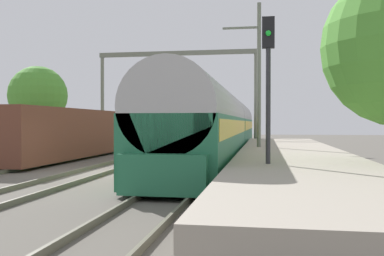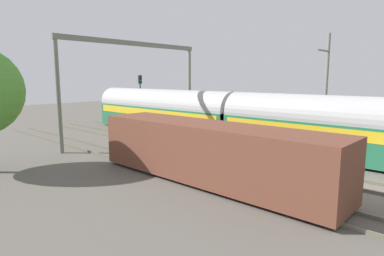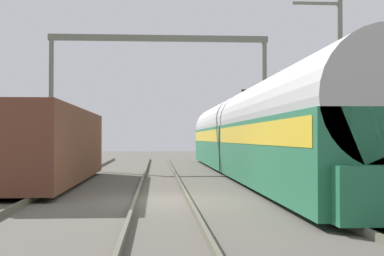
% 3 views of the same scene
% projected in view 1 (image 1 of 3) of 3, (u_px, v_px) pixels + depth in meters
% --- Properties ---
extents(ground, '(120.00, 120.00, 0.00)m').
position_uv_depth(ground, '(94.00, 173.00, 17.92)').
color(ground, '#5A554D').
extents(track_west, '(1.52, 60.00, 0.16)m').
position_uv_depth(track_west, '(94.00, 171.00, 17.92)').
color(track_west, '#605F4D').
rests_on(track_west, ground).
extents(track_east, '(1.52, 60.00, 0.16)m').
position_uv_depth(track_east, '(196.00, 173.00, 17.21)').
color(track_east, '#605F4D').
rests_on(track_east, ground).
extents(platform, '(4.40, 28.00, 0.90)m').
position_uv_depth(platform, '(291.00, 161.00, 18.54)').
color(platform, '#A39989').
rests_on(platform, ground).
extents(passenger_train, '(2.93, 32.85, 3.82)m').
position_uv_depth(passenger_train, '(222.00, 125.00, 27.65)').
color(passenger_train, '#236B47').
rests_on(passenger_train, ground).
extents(freight_car, '(2.80, 13.00, 2.70)m').
position_uv_depth(freight_car, '(62.00, 134.00, 24.42)').
color(freight_car, brown).
rests_on(freight_car, ground).
extents(person_crossing, '(0.27, 0.42, 1.73)m').
position_uv_depth(person_crossing, '(247.00, 136.00, 35.13)').
color(person_crossing, '#2D2D2D').
rests_on(person_crossing, ground).
extents(railway_signal_near, '(0.36, 0.30, 5.16)m').
position_uv_depth(railway_signal_near, '(268.00, 81.00, 12.56)').
color(railway_signal_near, '#2D2D33').
rests_on(railway_signal_near, ground).
extents(railway_signal_far, '(0.36, 0.30, 5.31)m').
position_uv_depth(railway_signal_far, '(256.00, 109.00, 40.94)').
color(railway_signal_far, '#2D2D33').
rests_on(railway_signal_far, ground).
extents(catenary_gantry, '(13.00, 0.28, 7.86)m').
position_uv_depth(catenary_gantry, '(177.00, 78.00, 34.79)').
color(catenary_gantry, slate).
rests_on(catenary_gantry, ground).
extents(catenary_pole_east_mid, '(1.90, 0.20, 8.00)m').
position_uv_depth(catenary_pole_east_mid, '(258.00, 81.00, 21.33)').
color(catenary_pole_east_mid, slate).
rests_on(catenary_pole_east_mid, ground).
extents(tree_west_background, '(4.72, 4.72, 6.72)m').
position_uv_depth(tree_west_background, '(38.00, 95.00, 35.35)').
color(tree_west_background, '#4C3826').
rests_on(tree_west_background, ground).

